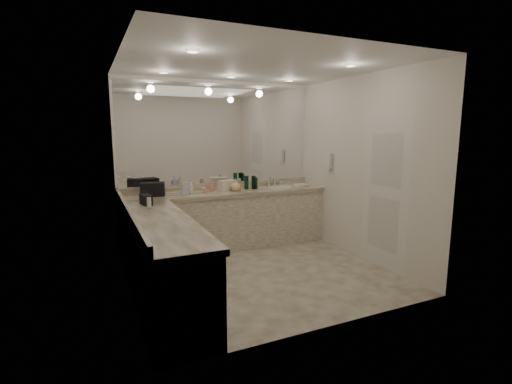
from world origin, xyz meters
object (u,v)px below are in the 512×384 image
hand_towel (301,185)px  soap_bottle_a (190,187)px  black_toiletry_bag (153,190)px  soap_bottle_b (186,189)px  cream_cosmetic_case (227,185)px  soap_bottle_c (235,185)px  wall_phone (329,161)px  sink (280,187)px

hand_towel → soap_bottle_a: bearing=179.1°
black_toiletry_bag → soap_bottle_b: 0.47m
cream_cosmetic_case → soap_bottle_c: size_ratio=1.45×
wall_phone → soap_bottle_b: bearing=169.3°
sink → soap_bottle_c: 0.83m
sink → black_toiletry_bag: bearing=179.5°
wall_phone → soap_bottle_c: size_ratio=1.26×
wall_phone → black_toiletry_bag: 2.75m
hand_towel → soap_bottle_b: (-1.98, -0.02, 0.07)m
sink → hand_towel: hand_towel is taller
sink → wall_phone: (0.61, -0.50, 0.46)m
soap_bottle_a → soap_bottle_b: (-0.09, -0.05, -0.01)m
wall_phone → soap_bottle_c: bearing=162.8°
cream_cosmetic_case → soap_bottle_b: (-0.70, -0.16, 0.01)m
sink → soap_bottle_c: soap_bottle_c is taller
sink → soap_bottle_a: size_ratio=2.05×
cream_cosmetic_case → soap_bottle_b: size_ratio=1.47×
black_toiletry_bag → soap_bottle_b: bearing=-12.6°
soap_bottle_a → soap_bottle_b: 0.10m
hand_towel → soap_bottle_a: soap_bottle_a is taller
hand_towel → soap_bottle_b: size_ratio=1.22×
black_toiletry_bag → soap_bottle_c: size_ratio=1.73×
soap_bottle_b → cream_cosmetic_case: bearing=12.8°
black_toiletry_bag → hand_towel: bearing=-1.8°
wall_phone → cream_cosmetic_case: wall_phone is taller
wall_phone → hand_towel: (-0.24, 0.44, -0.43)m
sink → cream_cosmetic_case: (-0.92, 0.08, 0.08)m
soap_bottle_b → soap_bottle_c: size_ratio=0.99×
soap_bottle_c → hand_towel: bearing=-0.1°
wall_phone → hand_towel: wall_phone is taller
wall_phone → soap_bottle_a: wall_phone is taller
sink → soap_bottle_c: (-0.82, -0.06, 0.10)m
cream_cosmetic_case → black_toiletry_bag: bearing=164.8°
sink → wall_phone: wall_phone is taller
soap_bottle_a → cream_cosmetic_case: bearing=9.8°
hand_towel → soap_bottle_c: 1.19m
soap_bottle_a → soap_bottle_c: (0.70, -0.03, -0.01)m
sink → soap_bottle_b: (-1.61, -0.08, 0.10)m
black_toiletry_bag → soap_bottle_a: (0.54, -0.05, 0.01)m
black_toiletry_bag → soap_bottle_c: 1.25m
soap_bottle_a → hand_towel: bearing=-0.9°
hand_towel → black_toiletry_bag: bearing=178.2°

